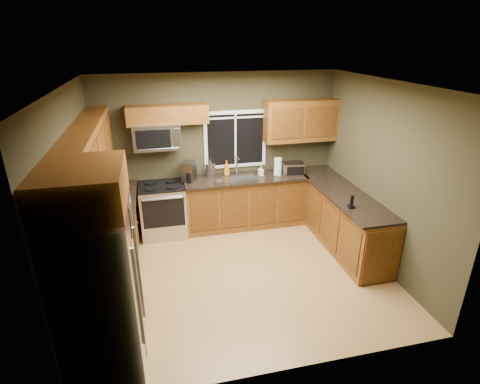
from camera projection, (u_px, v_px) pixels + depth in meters
name	position (u px, v px, depth m)	size (l,w,h in m)	color
floor	(242.00, 273.00, 5.54)	(4.20, 4.20, 0.00)	#9A7543
ceiling	(243.00, 85.00, 4.50)	(4.20, 4.20, 0.00)	white
back_wall	(219.00, 151.00, 6.63)	(4.20, 4.20, 0.00)	#33311E
front_wall	(288.00, 261.00, 3.40)	(4.20, 4.20, 0.00)	#33311E
left_wall	(76.00, 203.00, 4.58)	(3.60, 3.60, 0.00)	#33311E
right_wall	(382.00, 176.00, 5.46)	(3.60, 3.60, 0.00)	#33311E
window	(235.00, 139.00, 6.60)	(1.12, 0.03, 1.02)	white
base_cabinets_left	(114.00, 244.00, 5.41)	(0.60, 2.65, 0.90)	brown
countertop_left	(111.00, 215.00, 5.24)	(0.65, 2.65, 0.04)	black
base_cabinets_back	(245.00, 202.00, 6.80)	(2.17, 0.60, 0.90)	brown
countertop_back	(246.00, 178.00, 6.59)	(2.17, 0.65, 0.04)	black
base_cabinets_peninsula	(340.00, 217.00, 6.23)	(0.60, 2.52, 0.90)	brown
countertop_peninsula	(341.00, 191.00, 6.05)	(0.65, 2.50, 0.04)	black
upper_cabinets_left	(89.00, 151.00, 4.84)	(0.33, 2.65, 0.72)	brown
upper_cabinets_back_left	(168.00, 114.00, 6.03)	(1.30, 0.33, 0.30)	brown
upper_cabinets_back_right	(301.00, 121.00, 6.59)	(1.30, 0.33, 0.72)	brown
upper_cabinet_over_fridge	(81.00, 188.00, 3.22)	(0.72, 0.90, 0.38)	brown
refrigerator	(100.00, 295.00, 3.66)	(0.74, 0.90, 1.80)	#B7B7BC
range	(163.00, 210.00, 6.46)	(0.76, 0.69, 0.94)	#B7B7BC
microwave	(157.00, 136.00, 6.09)	(0.76, 0.41, 0.42)	#B7B7BC
sink	(239.00, 177.00, 6.57)	(0.60, 0.42, 0.36)	slate
toaster_oven	(293.00, 169.00, 6.67)	(0.39, 0.32, 0.23)	#B7B7BC
coffee_maker	(189.00, 172.00, 6.37)	(0.29, 0.32, 0.34)	slate
kettle	(210.00, 169.00, 6.57)	(0.17, 0.17, 0.30)	#B7B7BC
paper_towel_roll	(278.00, 167.00, 6.64)	(0.16, 0.16, 0.34)	white
soap_bottle_a	(227.00, 168.00, 6.64)	(0.10, 0.10, 0.27)	#C37112
soap_bottle_b	(261.00, 171.00, 6.64)	(0.08, 0.08, 0.17)	white
cordless_phone	(351.00, 204.00, 5.40)	(0.10, 0.10, 0.19)	black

